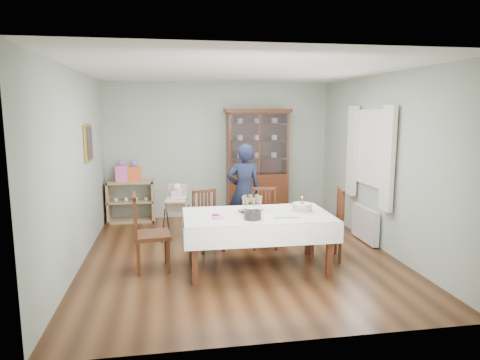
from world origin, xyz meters
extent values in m
plane|color=#593319|center=(0.00, 0.00, 0.00)|extent=(5.00, 5.00, 0.00)
plane|color=#9EAA99|center=(0.00, 2.50, 1.35)|extent=(4.50, 0.00, 4.50)
plane|color=#9EAA99|center=(-2.25, 0.00, 1.35)|extent=(0.00, 5.00, 5.00)
plane|color=#9EAA99|center=(2.25, 0.00, 1.35)|extent=(0.00, 5.00, 5.00)
plane|color=white|center=(0.00, 0.00, 2.70)|extent=(5.00, 5.00, 0.00)
cube|color=#4D2613|center=(0.16, -0.58, 0.72)|extent=(1.91, 1.07, 0.06)
cube|color=silver|center=(0.16, -0.58, 0.76)|extent=(2.01, 1.17, 0.01)
cube|color=#4D2613|center=(0.75, 2.26, 0.45)|extent=(1.20, 0.45, 0.90)
cube|color=white|center=(0.75, 2.07, 1.50)|extent=(1.12, 0.01, 1.16)
cube|color=#4D2613|center=(0.75, 2.26, 2.14)|extent=(1.30, 0.48, 0.07)
cube|color=tan|center=(-1.75, 2.28, 0.02)|extent=(0.90, 0.38, 0.04)
cube|color=tan|center=(-1.75, 2.28, 0.40)|extent=(0.90, 0.38, 0.03)
cube|color=tan|center=(-1.75, 2.28, 0.78)|extent=(0.90, 0.38, 0.04)
cube|color=tan|center=(-2.17, 2.28, 0.40)|extent=(0.04, 0.38, 0.80)
cube|color=tan|center=(-1.33, 2.28, 0.40)|extent=(0.04, 0.38, 0.80)
cube|color=gold|center=(-2.22, 0.80, 1.65)|extent=(0.04, 0.48, 0.58)
cube|color=white|center=(2.22, 0.30, 1.55)|extent=(0.04, 1.02, 1.22)
cube|color=silver|center=(2.16, -0.32, 1.45)|extent=(0.07, 0.30, 1.55)
cube|color=silver|center=(2.16, 0.92, 1.45)|extent=(0.07, 0.30, 1.55)
cube|color=white|center=(2.16, 0.30, 0.30)|extent=(0.10, 0.80, 0.55)
cube|color=#4D2613|center=(-0.41, 0.31, 0.42)|extent=(0.51, 0.51, 0.05)
cube|color=#4D2613|center=(-0.47, 0.49, 0.67)|extent=(0.39, 0.15, 0.49)
cube|color=#4D2613|center=(0.47, 0.30, 0.42)|extent=(0.47, 0.47, 0.05)
cube|color=#4D2613|center=(0.49, 0.49, 0.68)|extent=(0.40, 0.09, 0.49)
cube|color=#4D2613|center=(-1.25, -0.41, 0.48)|extent=(0.51, 0.51, 0.05)
cube|color=#4D2613|center=(-1.46, -0.43, 0.77)|extent=(0.08, 0.45, 0.56)
cube|color=#4D2613|center=(1.21, -0.36, 0.48)|extent=(0.56, 0.56, 0.05)
cube|color=#4D2613|center=(1.42, -0.41, 0.77)|extent=(0.14, 0.45, 0.55)
imported|color=black|center=(0.24, 0.89, 0.80)|extent=(0.61, 0.42, 1.60)
cube|color=tan|center=(-0.88, 0.97, 0.60)|extent=(0.35, 0.32, 0.22)
cube|color=tan|center=(-0.88, 0.97, 0.79)|extent=(0.32, 0.11, 0.26)
cube|color=tan|center=(-0.88, 0.97, 0.68)|extent=(0.35, 0.20, 0.03)
cube|color=silver|center=(-0.88, 0.97, 0.75)|extent=(0.18, 0.15, 0.16)
sphere|color=beige|center=(-0.88, 0.97, 0.88)|extent=(0.14, 0.14, 0.14)
cylinder|color=silver|center=(0.11, -0.49, 0.77)|extent=(0.38, 0.38, 0.01)
torus|color=silver|center=(0.11, -0.49, 0.78)|extent=(0.38, 0.38, 0.01)
cylinder|color=white|center=(0.80, -0.55, 0.77)|extent=(0.31, 0.31, 0.02)
cylinder|color=brown|center=(0.80, -0.55, 0.82)|extent=(0.27, 0.27, 0.10)
cylinder|color=silver|center=(0.80, -0.55, 0.88)|extent=(0.27, 0.27, 0.01)
cylinder|color=#F24C4C|center=(0.80, -0.55, 0.92)|extent=(0.01, 0.01, 0.08)
sphere|color=yellow|center=(0.80, -0.55, 0.97)|extent=(0.02, 0.02, 0.02)
cylinder|color=black|center=(0.05, -0.84, 0.81)|extent=(0.22, 0.22, 0.11)
cylinder|color=white|center=(0.23, -0.83, 0.80)|extent=(0.23, 0.23, 0.09)
cube|color=#FF5DB4|center=(-0.39, -0.74, 0.77)|extent=(0.17, 0.17, 0.02)
cube|color=silver|center=(0.50, -0.87, 0.77)|extent=(0.31, 0.06, 0.01)
cube|color=#FF5DB4|center=(-1.90, 2.26, 0.95)|extent=(0.23, 0.15, 0.30)
sphere|color=#E533B2|center=(-1.90, 2.26, 1.15)|extent=(0.12, 0.12, 0.12)
cube|color=orange|center=(-1.66, 2.26, 0.94)|extent=(0.23, 0.17, 0.29)
sphere|color=#E533B2|center=(-1.66, 2.26, 1.14)|extent=(0.13, 0.13, 0.13)
camera|label=1|loc=(-0.99, -6.09, 2.14)|focal=32.00mm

